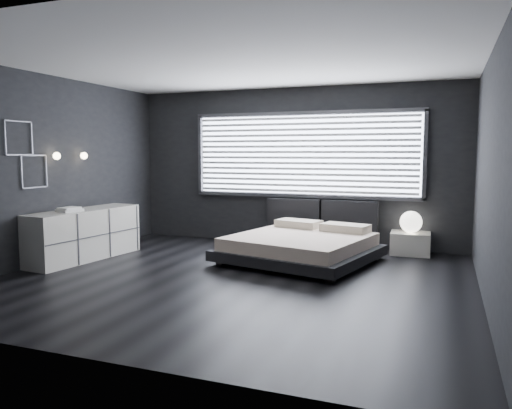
% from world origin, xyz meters
% --- Properties ---
extents(room, '(6.04, 6.00, 2.80)m').
position_xyz_m(room, '(0.00, 0.00, 1.40)').
color(room, black).
rests_on(room, ground).
extents(window, '(4.14, 0.09, 1.52)m').
position_xyz_m(window, '(0.20, 2.70, 1.61)').
color(window, white).
rests_on(window, ground).
extents(headboard, '(1.96, 0.16, 0.52)m').
position_xyz_m(headboard, '(0.54, 2.64, 0.57)').
color(headboard, black).
rests_on(headboard, ground).
extents(sconce_near, '(0.18, 0.11, 0.11)m').
position_xyz_m(sconce_near, '(-2.88, 0.05, 1.60)').
color(sconce_near, silver).
rests_on(sconce_near, ground).
extents(sconce_far, '(0.18, 0.11, 0.11)m').
position_xyz_m(sconce_far, '(-2.88, 0.65, 1.60)').
color(sconce_far, silver).
rests_on(sconce_far, ground).
extents(wall_art_upper, '(0.01, 0.48, 0.48)m').
position_xyz_m(wall_art_upper, '(-2.98, -0.55, 1.85)').
color(wall_art_upper, '#47474C').
rests_on(wall_art_upper, ground).
extents(wall_art_lower, '(0.01, 0.48, 0.48)m').
position_xyz_m(wall_art_lower, '(-2.98, -0.30, 1.38)').
color(wall_art_lower, '#47474C').
rests_on(wall_art_lower, ground).
extents(bed, '(2.43, 2.36, 0.53)m').
position_xyz_m(bed, '(0.55, 1.31, 0.25)').
color(bed, black).
rests_on(bed, ground).
extents(nightstand, '(0.64, 0.54, 0.36)m').
position_xyz_m(nightstand, '(2.06, 2.50, 0.18)').
color(nightstand, silver).
rests_on(nightstand, ground).
extents(orb_lamp, '(0.35, 0.35, 0.35)m').
position_xyz_m(orb_lamp, '(2.06, 2.47, 0.54)').
color(orb_lamp, white).
rests_on(orb_lamp, nightstand).
extents(dresser, '(0.76, 1.99, 0.78)m').
position_xyz_m(dresser, '(-2.65, 0.32, 0.39)').
color(dresser, silver).
rests_on(dresser, ground).
extents(book_stack, '(0.31, 0.37, 0.07)m').
position_xyz_m(book_stack, '(-2.64, 0.01, 0.81)').
color(book_stack, white).
rests_on(book_stack, dresser).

